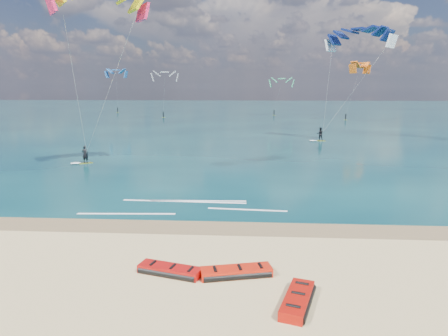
# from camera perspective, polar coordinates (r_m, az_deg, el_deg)

# --- Properties ---
(ground) EXTENTS (320.00, 320.00, 0.00)m
(ground) POSITION_cam_1_polar(r_m,az_deg,el_deg) (58.83, -1.88, 4.04)
(ground) COLOR tan
(ground) RESTS_ON ground
(wet_sand_strip) EXTENTS (320.00, 2.40, 0.01)m
(wet_sand_strip) POSITION_cam_1_polar(r_m,az_deg,el_deg) (23.11, -10.64, -8.17)
(wet_sand_strip) COLOR brown
(wet_sand_strip) RESTS_ON ground
(sea) EXTENTS (320.00, 200.00, 0.04)m
(sea) POSITION_cam_1_polar(r_m,az_deg,el_deg) (122.43, 0.97, 7.99)
(sea) COLOR #092934
(sea) RESTS_ON ground
(packed_kite_left) EXTENTS (3.36, 1.87, 0.43)m
(packed_kite_left) POSITION_cam_1_polar(r_m,az_deg,el_deg) (17.20, 1.75, -15.15)
(packed_kite_left) COLOR red
(packed_kite_left) RESTS_ON ground
(packed_kite_mid) EXTENTS (3.10, 1.87, 0.41)m
(packed_kite_mid) POSITION_cam_1_polar(r_m,az_deg,el_deg) (17.50, -7.73, -14.77)
(packed_kite_mid) COLOR #B00F0C
(packed_kite_mid) RESTS_ON ground
(packed_kite_right) EXTENTS (2.01, 3.08, 0.44)m
(packed_kite_right) POSITION_cam_1_polar(r_m,az_deg,el_deg) (15.45, 10.43, -18.68)
(packed_kite_right) COLOR #B21007
(packed_kite_right) RESTS_ON ground
(kitesurfer_main) EXTENTS (11.25, 9.80, 16.84)m
(kitesurfer_main) POSITION_cam_1_polar(r_m,az_deg,el_deg) (38.32, -18.47, 12.31)
(kitesurfer_main) COLOR #BBCA17
(kitesurfer_main) RESTS_ON sea
(kitesurfer_far) EXTENTS (11.29, 7.24, 16.75)m
(kitesurfer_far) POSITION_cam_1_polar(r_m,az_deg,el_deg) (57.24, 16.45, 12.35)
(kitesurfer_far) COLOR yellow
(kitesurfer_far) RESTS_ON sea
(shoreline_foam) EXTENTS (13.00, 3.62, 0.01)m
(shoreline_foam) POSITION_cam_1_polar(r_m,az_deg,el_deg) (26.47, -5.29, -5.35)
(shoreline_foam) COLOR white
(shoreline_foam) RESTS_ON ground
(distant_kites) EXTENTS (67.47, 27.03, 12.62)m
(distant_kites) POSITION_cam_1_polar(r_m,az_deg,el_deg) (101.54, -0.16, 10.48)
(distant_kites) COLOR #36946A
(distant_kites) RESTS_ON ground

